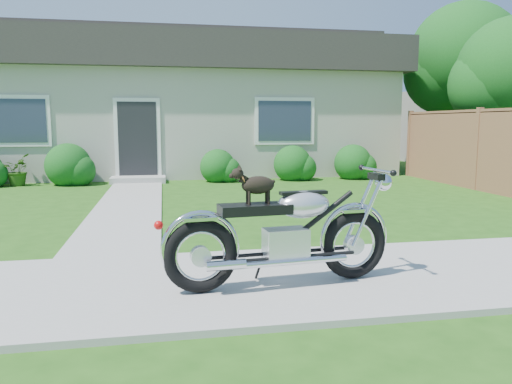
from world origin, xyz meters
The scene contains 10 objects.
ground centered at (0.00, 0.00, 0.00)m, with size 80.00×80.00×0.00m, color #235114.
sidewalk centered at (0.00, 0.00, 0.02)m, with size 24.00×2.20×0.04m, color #9E9B93.
walkway centered at (-1.50, 5.00, 0.01)m, with size 1.20×8.00×0.03m, color #9E9B93.
house centered at (0.00, 11.99, 2.16)m, with size 12.60×7.03×4.50m.
fence centered at (6.30, 5.75, 0.94)m, with size 0.12×6.62×1.90m.
tree_far centered at (8.67, 9.94, 3.40)m, with size 3.46×3.46×5.30m.
shrub_row centered at (-0.16, 8.50, 0.44)m, with size 10.53×1.13×1.13m.
potted_plant_left centered at (-4.44, 8.55, 0.39)m, with size 0.71×0.61×0.78m, color #294F15.
potted_plant_right centered at (0.76, 8.55, 0.42)m, with size 0.47×0.47×0.84m, color #2B721F.
motorcycle_with_dog centered at (0.25, -0.25, 0.54)m, with size 2.22×0.61×1.11m.
Camera 1 is at (-0.85, -4.63, 1.54)m, focal length 35.00 mm.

